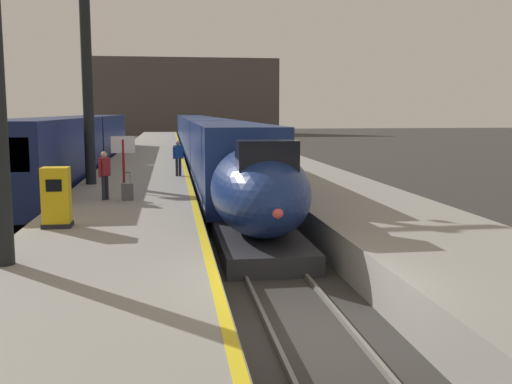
{
  "coord_description": "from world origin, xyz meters",
  "views": [
    {
      "loc": [
        -2.52,
        -10.2,
        4.11
      ],
      "look_at": [
        -0.11,
        6.51,
        1.8
      ],
      "focal_mm": 41.43,
      "sensor_mm": 36.0,
      "label": 1
    }
  ],
  "objects_px": {
    "highspeed_train_main": "(201,137)",
    "passenger_mid_platform": "(178,155)",
    "station_column_mid": "(86,54)",
    "rolling_suitcase": "(127,192)",
    "regional_train_adjacent": "(79,144)",
    "ticket_machine_yellow": "(56,200)",
    "passenger_near_edge": "(105,172)",
    "departure_info_board": "(123,152)"
  },
  "relations": [
    {
      "from": "regional_train_adjacent",
      "to": "rolling_suitcase",
      "type": "bearing_deg",
      "value": -76.51
    },
    {
      "from": "highspeed_train_main",
      "to": "passenger_mid_platform",
      "type": "bearing_deg",
      "value": -95.62
    },
    {
      "from": "highspeed_train_main",
      "to": "rolling_suitcase",
      "type": "height_order",
      "value": "highspeed_train_main"
    },
    {
      "from": "rolling_suitcase",
      "to": "ticket_machine_yellow",
      "type": "height_order",
      "value": "ticket_machine_yellow"
    },
    {
      "from": "regional_train_adjacent",
      "to": "rolling_suitcase",
      "type": "height_order",
      "value": "regional_train_adjacent"
    },
    {
      "from": "highspeed_train_main",
      "to": "passenger_mid_platform",
      "type": "xyz_separation_m",
      "value": [
        -2.18,
        -22.13,
        0.06
      ]
    },
    {
      "from": "ticket_machine_yellow",
      "to": "rolling_suitcase",
      "type": "bearing_deg",
      "value": 71.85
    },
    {
      "from": "passenger_near_edge",
      "to": "departure_info_board",
      "type": "distance_m",
      "value": 2.26
    },
    {
      "from": "departure_info_board",
      "to": "highspeed_train_main",
      "type": "bearing_deg",
      "value": 81.02
    },
    {
      "from": "station_column_mid",
      "to": "departure_info_board",
      "type": "bearing_deg",
      "value": -58.62
    },
    {
      "from": "passenger_mid_platform",
      "to": "ticket_machine_yellow",
      "type": "xyz_separation_m",
      "value": [
        -3.37,
        -12.21,
        -0.25
      ]
    },
    {
      "from": "passenger_mid_platform",
      "to": "regional_train_adjacent",
      "type": "bearing_deg",
      "value": 122.36
    },
    {
      "from": "station_column_mid",
      "to": "passenger_mid_platform",
      "type": "height_order",
      "value": "station_column_mid"
    },
    {
      "from": "station_column_mid",
      "to": "passenger_mid_platform",
      "type": "xyz_separation_m",
      "value": [
        3.72,
        2.66,
        -4.42
      ]
    },
    {
      "from": "rolling_suitcase",
      "to": "ticket_machine_yellow",
      "type": "distance_m",
      "value": 4.88
    },
    {
      "from": "passenger_near_edge",
      "to": "ticket_machine_yellow",
      "type": "height_order",
      "value": "passenger_near_edge"
    },
    {
      "from": "regional_train_adjacent",
      "to": "ticket_machine_yellow",
      "type": "distance_m",
      "value": 21.71
    },
    {
      "from": "passenger_mid_platform",
      "to": "rolling_suitcase",
      "type": "distance_m",
      "value": 7.85
    },
    {
      "from": "ticket_machine_yellow",
      "to": "departure_info_board",
      "type": "relative_size",
      "value": 0.75
    },
    {
      "from": "highspeed_train_main",
      "to": "departure_info_board",
      "type": "relative_size",
      "value": 35.34
    },
    {
      "from": "highspeed_train_main",
      "to": "regional_train_adjacent",
      "type": "xyz_separation_m",
      "value": [
        -8.1,
        -12.79,
        0.15
      ]
    },
    {
      "from": "highspeed_train_main",
      "to": "passenger_near_edge",
      "type": "relative_size",
      "value": 44.34
    },
    {
      "from": "regional_train_adjacent",
      "to": "rolling_suitcase",
      "type": "xyz_separation_m",
      "value": [
        4.06,
        -16.94,
        -0.77
      ]
    },
    {
      "from": "regional_train_adjacent",
      "to": "departure_info_board",
      "type": "xyz_separation_m",
      "value": [
        3.77,
        -14.58,
        0.43
      ]
    },
    {
      "from": "passenger_near_edge",
      "to": "departure_info_board",
      "type": "height_order",
      "value": "departure_info_board"
    },
    {
      "from": "ticket_machine_yellow",
      "to": "departure_info_board",
      "type": "height_order",
      "value": "departure_info_board"
    },
    {
      "from": "departure_info_board",
      "to": "regional_train_adjacent",
      "type": "bearing_deg",
      "value": 104.51
    },
    {
      "from": "rolling_suitcase",
      "to": "departure_info_board",
      "type": "relative_size",
      "value": 0.46
    },
    {
      "from": "passenger_mid_platform",
      "to": "rolling_suitcase",
      "type": "xyz_separation_m",
      "value": [
        -1.86,
        -7.59,
        -0.69
      ]
    },
    {
      "from": "passenger_near_edge",
      "to": "rolling_suitcase",
      "type": "xyz_separation_m",
      "value": [
        0.77,
        -0.21,
        -0.69
      ]
    },
    {
      "from": "station_column_mid",
      "to": "departure_info_board",
      "type": "relative_size",
      "value": 4.23
    },
    {
      "from": "regional_train_adjacent",
      "to": "passenger_near_edge",
      "type": "xyz_separation_m",
      "value": [
        3.29,
        -16.73,
        -0.09
      ]
    },
    {
      "from": "departure_info_board",
      "to": "rolling_suitcase",
      "type": "bearing_deg",
      "value": -82.98
    },
    {
      "from": "regional_train_adjacent",
      "to": "highspeed_train_main",
      "type": "bearing_deg",
      "value": 57.65
    },
    {
      "from": "regional_train_adjacent",
      "to": "station_column_mid",
      "type": "distance_m",
      "value": 12.95
    },
    {
      "from": "passenger_near_edge",
      "to": "departure_info_board",
      "type": "relative_size",
      "value": 0.8
    },
    {
      "from": "station_column_mid",
      "to": "rolling_suitcase",
      "type": "distance_m",
      "value": 7.34
    },
    {
      "from": "highspeed_train_main",
      "to": "passenger_near_edge",
      "type": "height_order",
      "value": "highspeed_train_main"
    },
    {
      "from": "rolling_suitcase",
      "to": "ticket_machine_yellow",
      "type": "bearing_deg",
      "value": -108.15
    },
    {
      "from": "passenger_mid_platform",
      "to": "rolling_suitcase",
      "type": "bearing_deg",
      "value": -103.75
    },
    {
      "from": "regional_train_adjacent",
      "to": "passenger_near_edge",
      "type": "bearing_deg",
      "value": -78.87
    },
    {
      "from": "passenger_mid_platform",
      "to": "departure_info_board",
      "type": "bearing_deg",
      "value": -112.31
    }
  ]
}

